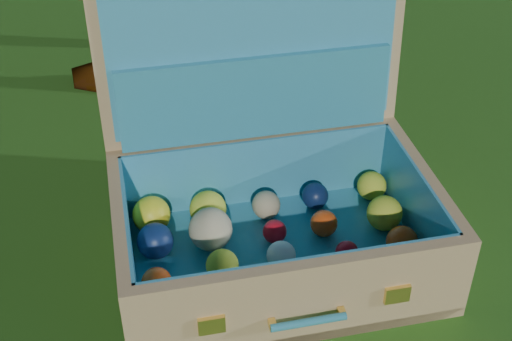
# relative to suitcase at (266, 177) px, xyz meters

# --- Properties ---
(ground) EXTENTS (60.00, 60.00, 0.00)m
(ground) POSITION_rel_suitcase_xyz_m (-0.05, 0.10, -0.19)
(ground) COLOR #215114
(ground) RESTS_ON ground
(suitcase) EXTENTS (0.82, 0.72, 0.66)m
(suitcase) POSITION_rel_suitcase_xyz_m (0.00, 0.00, 0.00)
(suitcase) COLOR tan
(suitcase) RESTS_ON ground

